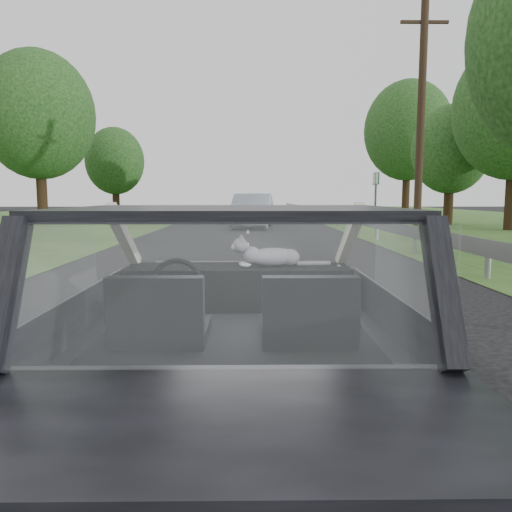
{
  "coord_description": "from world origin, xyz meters",
  "views": [
    {
      "loc": [
        0.09,
        -2.92,
        1.5
      ],
      "look_at": [
        0.13,
        0.52,
        1.09
      ],
      "focal_mm": 35.0,
      "sensor_mm": 36.0,
      "label": 1
    }
  ],
  "objects_px": {
    "other_car": "(252,211)",
    "utility_pole": "(421,121)",
    "subject_car": "(235,326)",
    "cat": "(272,256)",
    "highway_sign": "(375,198)"
  },
  "relations": [
    {
      "from": "subject_car",
      "to": "highway_sign",
      "type": "relative_size",
      "value": 1.43
    },
    {
      "from": "cat",
      "to": "other_car",
      "type": "distance_m",
      "value": 20.31
    },
    {
      "from": "highway_sign",
      "to": "utility_pole",
      "type": "relative_size",
      "value": 0.34
    },
    {
      "from": "other_car",
      "to": "utility_pole",
      "type": "xyz_separation_m",
      "value": [
        5.82,
        -6.21,
        3.28
      ]
    },
    {
      "from": "cat",
      "to": "utility_pole",
      "type": "distance_m",
      "value": 15.53
    },
    {
      "from": "cat",
      "to": "other_car",
      "type": "bearing_deg",
      "value": 81.22
    },
    {
      "from": "subject_car",
      "to": "cat",
      "type": "height_order",
      "value": "subject_car"
    },
    {
      "from": "other_car",
      "to": "subject_car",
      "type": "bearing_deg",
      "value": -84.43
    },
    {
      "from": "other_car",
      "to": "utility_pole",
      "type": "bearing_deg",
      "value": -40.74
    },
    {
      "from": "subject_car",
      "to": "utility_pole",
      "type": "relative_size",
      "value": 0.49
    },
    {
      "from": "highway_sign",
      "to": "other_car",
      "type": "bearing_deg",
      "value": -152.49
    },
    {
      "from": "other_car",
      "to": "highway_sign",
      "type": "xyz_separation_m",
      "value": [
        6.87,
        3.95,
        0.59
      ]
    },
    {
      "from": "highway_sign",
      "to": "cat",
      "type": "bearing_deg",
      "value": -108.08
    },
    {
      "from": "cat",
      "to": "other_car",
      "type": "xyz_separation_m",
      "value": [
        -0.05,
        20.31,
        -0.26
      ]
    },
    {
      "from": "subject_car",
      "to": "other_car",
      "type": "xyz_separation_m",
      "value": [
        0.2,
        20.93,
        0.09
      ]
    }
  ]
}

